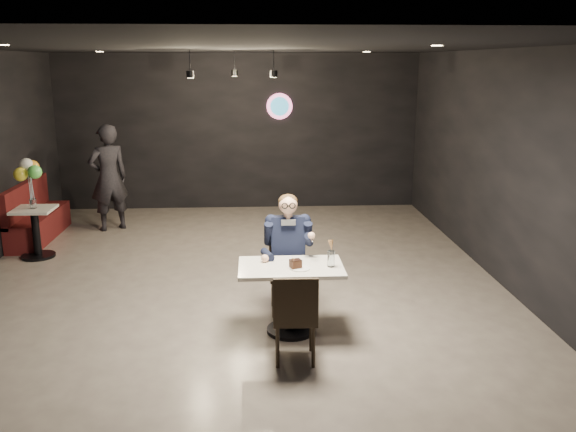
{
  "coord_description": "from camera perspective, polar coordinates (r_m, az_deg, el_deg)",
  "views": [
    {
      "loc": [
        0.28,
        -7.45,
        2.83
      ],
      "look_at": [
        0.66,
        -0.78,
        1.14
      ],
      "focal_mm": 38.0,
      "sensor_mm": 36.0,
      "label": 1
    }
  ],
  "objects": [
    {
      "name": "main_table",
      "position": [
        6.56,
        0.27,
        -7.77
      ],
      "size": [
        1.1,
        0.7,
        0.75
      ],
      "primitive_type": "cube",
      "color": "white",
      "rests_on": "floor"
    },
    {
      "name": "balloon_vase",
      "position": [
        9.66,
        -22.75,
        1.08
      ],
      "size": [
        0.09,
        0.09,
        0.14
      ],
      "primitive_type": "cylinder",
      "color": "silver",
      "rests_on": "side_table"
    },
    {
      "name": "side_table",
      "position": [
        9.77,
        -22.49,
        -1.61
      ],
      "size": [
        0.56,
        0.56,
        0.7
      ],
      "primitive_type": "cube",
      "color": "white",
      "rests_on": "floor"
    },
    {
      "name": "wafer_cone",
      "position": [
        6.33,
        4.07,
        -2.75
      ],
      "size": [
        0.07,
        0.07,
        0.11
      ],
      "primitive_type": "cone",
      "rotation": [
        0.0,
        0.0,
        0.26
      ],
      "color": "tan",
      "rests_on": "sundae_glass"
    },
    {
      "name": "wall_sign",
      "position": [
        11.96,
        -0.8,
        10.23
      ],
      "size": [
        0.5,
        0.06,
        0.5
      ],
      "primitive_type": null,
      "color": "pink",
      "rests_on": "floor"
    },
    {
      "name": "chair_near",
      "position": [
        5.95,
        0.65,
        -9.28
      ],
      "size": [
        0.43,
        0.47,
        0.92
      ],
      "primitive_type": "cube",
      "rotation": [
        0.0,
        0.0,
        -0.03
      ],
      "color": "black",
      "rests_on": "floor"
    },
    {
      "name": "floor",
      "position": [
        7.98,
        -5.13,
        -6.64
      ],
      "size": [
        9.0,
        9.0,
        0.0
      ],
      "primitive_type": "plane",
      "color": "gray",
      "rests_on": "ground"
    },
    {
      "name": "seated_man",
      "position": [
        6.96,
        -0.01,
        -3.44
      ],
      "size": [
        0.6,
        0.8,
        1.44
      ],
      "primitive_type": "cube",
      "color": "black",
      "rests_on": "floor"
    },
    {
      "name": "pendant_lights",
      "position": [
        9.46,
        -5.15,
        14.46
      ],
      "size": [
        1.4,
        1.2,
        0.36
      ],
      "primitive_type": "cube",
      "color": "black",
      "rests_on": "floor"
    },
    {
      "name": "dessert_plate",
      "position": [
        6.33,
        1.14,
        -4.92
      ],
      "size": [
        0.21,
        0.21,
        0.01
      ],
      "primitive_type": "cylinder",
      "color": "white",
      "rests_on": "main_table"
    },
    {
      "name": "sundae_glass",
      "position": [
        6.39,
        4.04,
        -4.01
      ],
      "size": [
        0.08,
        0.08,
        0.17
      ],
      "primitive_type": "cylinder",
      "color": "silver",
      "rests_on": "main_table"
    },
    {
      "name": "balloon_bunch",
      "position": [
        9.59,
        -22.96,
        3.28
      ],
      "size": [
        0.36,
        0.36,
        0.6
      ],
      "primitive_type": "cube",
      "color": "yellow",
      "rests_on": "balloon_vase"
    },
    {
      "name": "passerby",
      "position": [
        10.86,
        -16.44,
        3.45
      ],
      "size": [
        0.79,
        0.71,
        1.82
      ],
      "primitive_type": "imported",
      "rotation": [
        0.0,
        0.0,
        3.67
      ],
      "color": "black",
      "rests_on": "floor"
    },
    {
      "name": "chair_far",
      "position": [
        7.04,
        -0.01,
        -5.46
      ],
      "size": [
        0.42,
        0.46,
        0.92
      ],
      "primitive_type": "cube",
      "color": "black",
      "rests_on": "floor"
    },
    {
      "name": "booth_bench",
      "position": [
        10.75,
        -22.36,
        0.44
      ],
      "size": [
        0.47,
        1.87,
        0.94
      ],
      "primitive_type": "cube",
      "color": "#480F10",
      "rests_on": "floor"
    },
    {
      "name": "mint_leaf",
      "position": [
        6.32,
        0.69,
        -4.13
      ],
      "size": [
        0.07,
        0.04,
        0.01
      ],
      "primitive_type": "ellipsoid",
      "color": "#2F7D29",
      "rests_on": "cake_slice"
    },
    {
      "name": "cake_slice",
      "position": [
        6.32,
        0.71,
        -4.51
      ],
      "size": [
        0.13,
        0.12,
        0.08
      ],
      "primitive_type": "cube",
      "rotation": [
        0.0,
        0.0,
        0.35
      ],
      "color": "black",
      "rests_on": "dessert_plate"
    }
  ]
}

